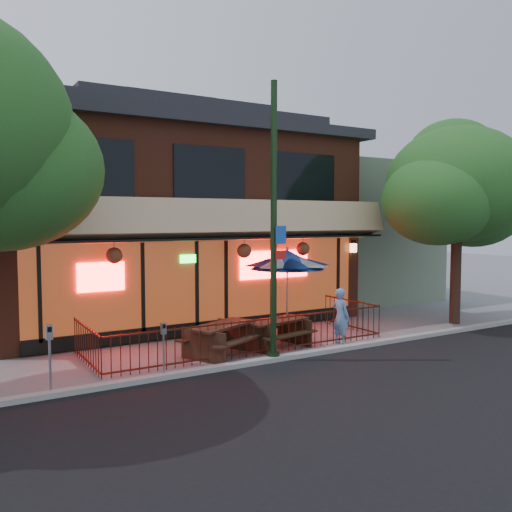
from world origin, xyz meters
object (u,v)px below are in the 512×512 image
(picnic_table_right, at_px, (276,329))
(patio_umbrella, at_px, (287,259))
(parking_meter_near, at_px, (164,341))
(pedestrian, at_px, (341,316))
(parking_meter_far, at_px, (50,348))
(street_light, at_px, (274,237))
(picnic_table_left, at_px, (222,335))
(street_tree_right, at_px, (457,179))

(picnic_table_right, xyz_separation_m, patio_umbrella, (1.52, 1.70, 1.78))
(picnic_table_right, height_order, parking_meter_near, parking_meter_near)
(pedestrian, distance_m, parking_meter_far, 8.02)
(street_light, distance_m, picnic_table_left, 2.97)
(parking_meter_near, bearing_deg, picnic_table_left, 28.31)
(street_tree_right, relative_size, picnic_table_left, 2.92)
(picnic_table_right, distance_m, parking_meter_far, 6.31)
(pedestrian, bearing_deg, picnic_table_right, 64.97)
(parking_meter_near, xyz_separation_m, parking_meter_far, (-2.44, -0.00, 0.14))
(street_light, xyz_separation_m, picnic_table_right, (0.80, 1.10, -2.63))
(street_light, height_order, picnic_table_left, street_light)
(street_light, xyz_separation_m, patio_umbrella, (2.31, 2.80, -0.84))
(pedestrian, height_order, parking_meter_far, pedestrian)
(street_tree_right, height_order, picnic_table_left, street_tree_right)
(parking_meter_far, bearing_deg, patio_umbrella, 19.96)
(parking_meter_near, bearing_deg, pedestrian, 5.14)
(picnic_table_left, distance_m, patio_umbrella, 4.05)
(street_light, distance_m, patio_umbrella, 3.73)
(parking_meter_near, bearing_deg, patio_umbrella, 27.99)
(street_light, xyz_separation_m, parking_meter_near, (-2.95, 0.00, -2.29))
(street_light, bearing_deg, street_tree_right, 7.01)
(street_tree_right, relative_size, parking_meter_near, 5.56)
(street_light, height_order, parking_meter_near, street_light)
(street_light, distance_m, street_tree_right, 8.30)
(street_tree_right, relative_size, picnic_table_right, 3.36)
(patio_umbrella, height_order, parking_meter_near, patio_umbrella)
(pedestrian, bearing_deg, picnic_table_left, 73.63)
(street_tree_right, xyz_separation_m, parking_meter_far, (-13.44, -0.99, -3.97))
(picnic_table_left, bearing_deg, pedestrian, -9.67)
(patio_umbrella, distance_m, parking_meter_far, 8.31)
(picnic_table_right, distance_m, pedestrian, 1.93)
(street_light, height_order, picnic_table_right, street_light)
(parking_meter_near, bearing_deg, street_tree_right, 5.12)
(picnic_table_right, bearing_deg, pedestrian, -18.34)
(picnic_table_left, distance_m, parking_meter_near, 2.34)
(pedestrian, bearing_deg, patio_umbrella, 0.59)
(picnic_table_right, relative_size, parking_meter_far, 1.43)
(patio_umbrella, bearing_deg, pedestrian, -82.72)
(picnic_table_left, height_order, parking_meter_far, parking_meter_far)
(picnic_table_right, xyz_separation_m, parking_meter_far, (-6.19, -1.10, 0.47))
(picnic_table_left, relative_size, parking_meter_near, 1.90)
(picnic_table_right, bearing_deg, picnic_table_left, 180.00)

